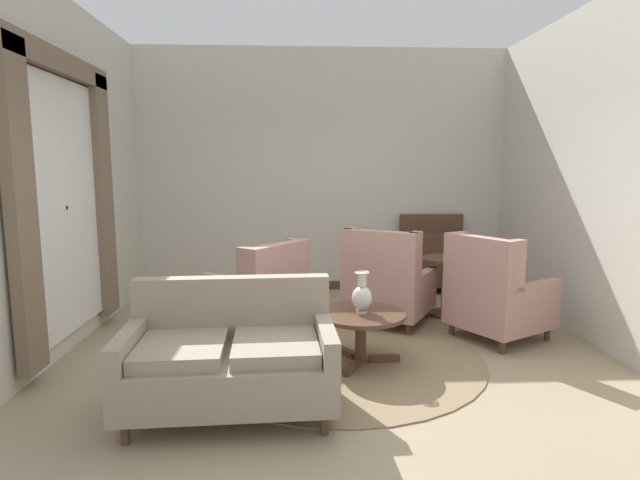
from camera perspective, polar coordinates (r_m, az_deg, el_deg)
ground at (r=4.59m, az=2.26°, el=-14.35°), size 8.41×8.41×0.00m
wall_back at (r=7.23m, az=0.22°, el=7.71°), size 5.40×0.08×3.40m
wall_left at (r=5.59m, az=-26.60°, el=6.73°), size 0.08×4.20×3.40m
wall_right at (r=5.94m, az=27.76°, el=6.69°), size 0.08×4.20×3.40m
baseboard_back at (r=7.38m, az=0.23°, el=-5.14°), size 5.24×0.03×0.12m
area_rug at (r=4.86m, az=1.94°, el=-12.93°), size 2.71×2.71×0.01m
window_with_curtains at (r=5.30m, az=-26.71°, el=4.99°), size 0.12×2.02×2.67m
coffee_table at (r=4.59m, az=4.62°, el=-9.30°), size 0.80×0.80×0.48m
porcelain_vase at (r=4.51m, az=4.76°, el=-6.34°), size 0.18×0.18×0.37m
settee at (r=3.78m, az=-10.10°, el=-12.96°), size 1.52×0.91×0.93m
armchair_back_corner at (r=5.49m, az=19.12°, el=-6.08°), size 1.15×1.12×1.09m
armchair_foreground_right at (r=5.72m, az=7.54°, el=-5.15°), size 1.18×1.19×1.10m
armchair_far_left at (r=5.37m, az=-6.60°, el=-6.16°), size 1.15×1.16×1.00m
side_table at (r=6.21m, az=13.88°, el=-4.43°), size 0.58×0.58×0.70m
sideboard at (r=7.31m, az=12.67°, el=-2.03°), size 0.92×0.38×1.10m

